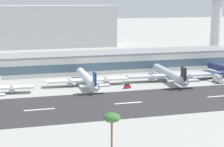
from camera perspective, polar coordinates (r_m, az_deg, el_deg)
name	(u,v)px	position (r m, az deg, el deg)	size (l,w,h in m)	color
ground_plane	(132,102)	(170.59, 2.77, -4.03)	(1400.00, 1400.00, 0.00)	#9E9E99
runway_strip	(132,103)	(169.64, 2.88, -4.10)	(800.00, 42.33, 0.08)	#2D2D30
runway_centreline_dash_3	(39,110)	(161.58, -10.12, -4.98)	(12.00, 1.20, 0.01)	white
runway_centreline_dash_4	(129,103)	(169.09, 2.33, -4.13)	(12.00, 1.20, 0.01)	white
runway_centreline_dash_5	(220,96)	(186.64, 14.81, -3.08)	(12.00, 1.20, 0.01)	white
terminal_building	(107,61)	(244.37, -0.75, 1.73)	(161.28, 25.58, 11.13)	silver
control_tower	(216,14)	(313.31, 14.39, 8.00)	(17.16, 17.16, 49.04)	silver
distant_hotel_block	(37,27)	(365.81, -10.45, 6.46)	(137.40, 32.69, 36.59)	#BCBCC1
airliner_navy_tail_gate_1	(88,80)	(201.68, -3.42, -0.84)	(40.56, 48.02, 10.02)	white
airliner_black_tail_gate_2	(170,75)	(214.53, 8.16, -0.21)	(45.57, 50.07, 10.46)	silver
service_baggage_tug_0	(127,86)	(196.56, 2.14, -1.77)	(3.45, 2.40, 2.20)	#B2231E
service_fuel_truck_1	(218,79)	(216.83, 14.63, -0.68)	(3.85, 8.79, 3.95)	white
palm_tree_1	(112,119)	(110.12, -0.03, -6.34)	(4.66, 4.66, 12.39)	brown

